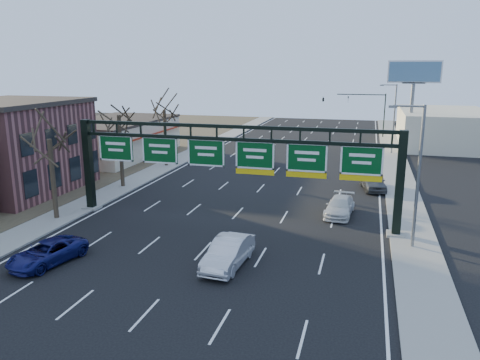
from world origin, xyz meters
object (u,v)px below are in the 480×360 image
(sign_gantry, at_px, (232,160))
(car_silver_sedan, at_px, (228,253))
(car_white_wagon, at_px, (340,206))
(car_blue_suv, at_px, (47,253))

(sign_gantry, distance_m, car_silver_sedan, 8.86)
(sign_gantry, xyz_separation_m, car_white_wagon, (7.55, 3.65, -3.94))
(car_silver_sedan, relative_size, car_white_wagon, 1.04)
(car_blue_suv, height_order, car_silver_sedan, car_silver_sedan)
(sign_gantry, height_order, car_blue_suv, sign_gantry)
(sign_gantry, relative_size, car_white_wagon, 5.19)
(car_white_wagon, bearing_deg, car_blue_suv, -134.09)
(car_blue_suv, xyz_separation_m, car_silver_sedan, (10.25, 2.45, 0.15))
(sign_gantry, bearing_deg, car_silver_sedan, -75.52)
(car_silver_sedan, height_order, car_white_wagon, car_silver_sedan)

